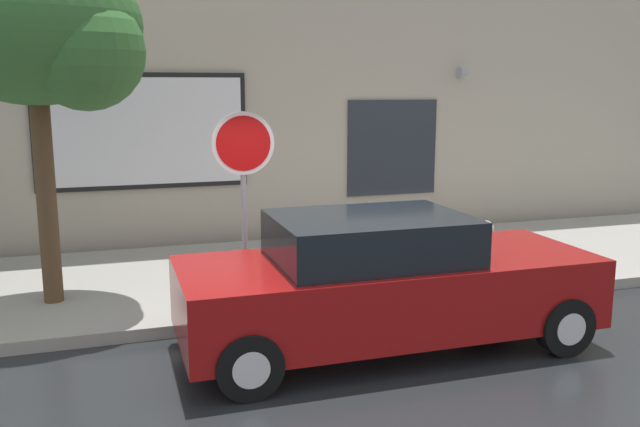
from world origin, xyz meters
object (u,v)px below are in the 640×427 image
fire_hydrant (485,247)px  stop_sign (244,171)px  parked_car (385,283)px  street_tree (44,32)px

fire_hydrant → stop_sign: bearing=-172.8°
parked_car → fire_hydrant: size_ratio=5.89×
stop_sign → street_tree: bearing=158.6°
fire_hydrant → street_tree: (-5.85, 0.39, 2.95)m
street_tree → fire_hydrant: bearing=-3.8°
parked_car → stop_sign: 2.21m
parked_car → street_tree: 4.97m
street_tree → stop_sign: (2.19, -0.86, -1.63)m
fire_hydrant → parked_car: bearing=-141.8°
parked_car → fire_hydrant: 3.07m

